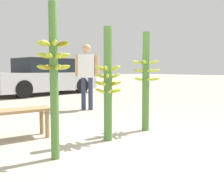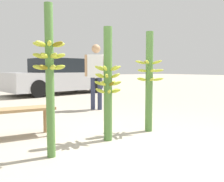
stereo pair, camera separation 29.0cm
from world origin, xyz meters
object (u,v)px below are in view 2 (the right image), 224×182
Objects in this scene: banana_stalk_left at (50,74)px; banana_stalk_right at (149,80)px; market_bench at (17,114)px; banana_stalk_center at (108,83)px; parked_car at (60,77)px; vendor_person at (96,71)px.

banana_stalk_right is at bearing 10.18° from banana_stalk_left.
banana_stalk_left is 1.77m from banana_stalk_right.
market_bench is at bearing 97.67° from banana_stalk_left.
banana_stalk_center is 0.99× the size of banana_stalk_right.
market_bench is 0.24× the size of parked_car.
banana_stalk_center is at bearing -34.26° from market_bench.
banana_stalk_left is 0.39× the size of parked_car.
banana_stalk_left reaches higher than vendor_person.
banana_stalk_right is 0.36× the size of parked_car.
vendor_person is (2.10, 2.69, 0.02)m from banana_stalk_left.
banana_stalk_center is (0.90, 0.22, -0.14)m from banana_stalk_left.
banana_stalk_left is 3.41m from vendor_person.
market_bench is at bearing 158.93° from banana_stalk_right.
banana_stalk_left is 1.07× the size of vendor_person.
banana_stalk_right reaches higher than market_bench.
banana_stalk_left is at bearing -166.20° from banana_stalk_center.
banana_stalk_right is at bearing -17.36° from market_bench.
banana_stalk_right reaches higher than banana_stalk_center.
banana_stalk_right is at bearing 128.26° from vendor_person.
parked_car reaches higher than market_bench.
parked_car is (1.97, 6.87, -0.11)m from banana_stalk_center.
banana_stalk_left is 7.66m from parked_car.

